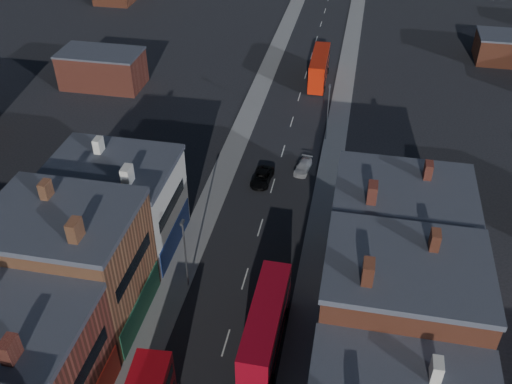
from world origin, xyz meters
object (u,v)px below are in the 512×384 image
at_px(bus_1, 265,326).
at_px(car_3, 303,167).
at_px(bus_2, 319,68).
at_px(car_2, 262,177).

xyz_separation_m(bus_1, car_3, (-0.30, 27.71, -2.04)).
bearing_deg(car_3, bus_1, -81.70).
bearing_deg(bus_2, car_2, -98.14).
relative_size(bus_2, car_2, 2.30).
height_order(bus_1, car_3, bus_1).
height_order(bus_2, car_2, bus_2).
bearing_deg(bus_1, car_2, 101.90).
xyz_separation_m(bus_1, bus_2, (-1.17, 53.43, -0.11)).
relative_size(bus_2, car_3, 2.69).
relative_size(bus_1, car_2, 2.39).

